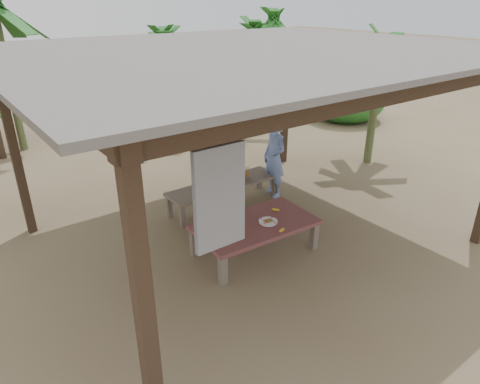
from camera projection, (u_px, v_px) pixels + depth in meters
ground at (249, 236)px, 6.99m from camera, size 80.00×80.00×0.00m
pavilion at (251, 60)px, 5.82m from camera, size 6.60×5.60×2.95m
work_table at (255, 227)px, 6.38m from camera, size 1.86×1.10×0.50m
bench at (224, 186)px, 7.84m from camera, size 2.20×0.62×0.45m
ripe_banana_bunch at (230, 226)px, 6.09m from camera, size 0.30×0.26×0.16m
plate at (268, 222)px, 6.35m from camera, size 0.28×0.28×0.04m
loose_banana_front at (282, 230)px, 6.11m from camera, size 0.16×0.08×0.04m
loose_banana_side at (276, 210)px, 6.70m from camera, size 0.13×0.13×0.04m
water_flask at (221, 212)px, 6.37m from camera, size 0.09×0.09×0.33m
green_banana_stalk at (208, 181)px, 7.56m from camera, size 0.26×0.26×0.30m
cooking_pot at (229, 175)px, 7.96m from camera, size 0.20×0.20×0.17m
skewer_rack at (246, 173)px, 7.98m from camera, size 0.18×0.08×0.24m
woman at (274, 158)px, 8.14m from camera, size 0.41×0.59×1.53m
banana_plant_ne at (255, 41)px, 11.78m from camera, size 1.80×1.80×2.94m
banana_plant_n at (164, 50)px, 10.87m from camera, size 1.80×1.80×2.80m
banana_plant_e at (380, 59)px, 9.16m from camera, size 1.80×1.80×2.82m
banana_plant_far at (273, 29)px, 13.13m from camera, size 1.80×1.80×3.15m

